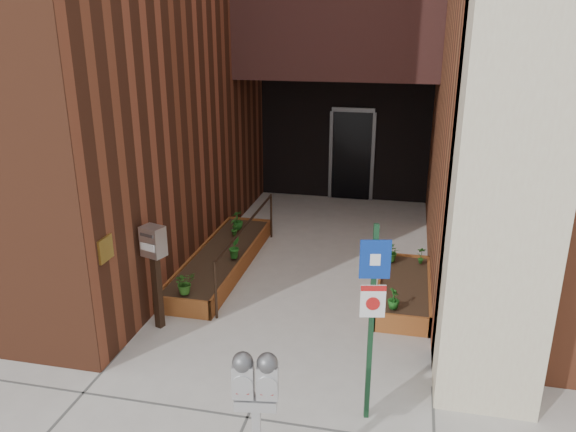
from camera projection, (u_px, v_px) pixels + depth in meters
The scene contains 14 objects.
ground at pixel (270, 366), 7.08m from camera, with size 80.00×80.00×0.00m, color #9E9991.
planter_left at pixel (222, 261), 9.84m from camera, with size 0.90×3.60×0.30m.
planter_right at pixel (404, 291), 8.74m from camera, with size 0.80×2.20×0.30m.
handrail at pixel (247, 231), 9.49m from camera, with size 0.04×3.34×0.90m.
parking_meter at pixel (256, 393), 4.52m from camera, with size 0.38×0.20×1.66m.
sign_post at pixel (372, 305), 5.71m from camera, with size 0.31×0.10×2.26m.
payment_dropbox at pixel (154, 256), 7.63m from camera, with size 0.36×0.31×1.52m.
shrub_left_a at pixel (185, 283), 8.25m from camera, with size 0.31×0.31×0.34m, color #2B631C.
shrub_left_b at pixel (234, 247), 9.49m from camera, with size 0.22×0.22×0.39m, color #1D5F1B.
shrub_left_c at pixel (238, 220), 10.77m from camera, with size 0.21×0.21×0.37m, color #1B5819.
shrub_left_d at pixel (234, 226), 10.49m from camera, with size 0.19×0.19×0.36m, color #24631C.
shrub_right_a at pixel (394, 298), 7.83m from camera, with size 0.17×0.17×0.30m, color #195718.
shrub_right_b at pixel (421, 255), 9.28m from camera, with size 0.15×0.15×0.29m, color #1D5618.
shrub_right_c at pixel (391, 252), 9.34m from camera, with size 0.30×0.30×0.33m, color #1E4F16.
Camera 1 is at (1.53, -5.86, 4.14)m, focal length 35.00 mm.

